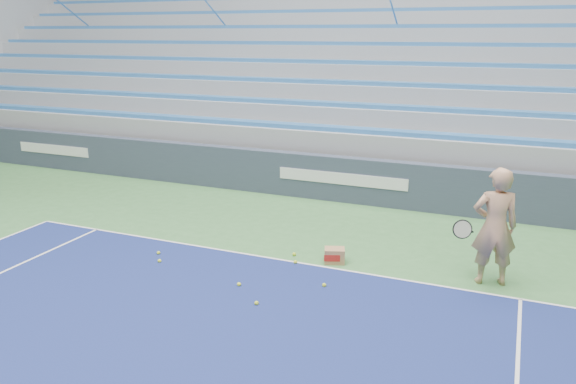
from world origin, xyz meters
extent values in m
cube|color=white|center=(0.00, 11.88, 0.01)|extent=(10.97, 0.05, 0.00)
cube|color=#343E50|center=(0.00, 15.88, 0.55)|extent=(30.00, 0.30, 1.10)
cube|color=white|center=(-9.00, 15.72, 0.60)|extent=(2.60, 0.02, 0.28)
cube|color=white|center=(0.00, 15.72, 0.60)|extent=(3.20, 0.02, 0.28)
cube|color=#92959A|center=(0.00, 20.43, 0.55)|extent=(30.00, 8.50, 1.10)
cube|color=#92959A|center=(0.00, 20.43, 1.35)|extent=(30.00, 8.50, 0.50)
cube|color=#306AAF|center=(0.00, 16.56, 1.66)|extent=(29.60, 0.42, 0.11)
cube|color=#92959A|center=(0.00, 20.86, 1.85)|extent=(30.00, 7.65, 0.50)
cube|color=#306AAF|center=(0.00, 17.41, 2.16)|extent=(29.60, 0.42, 0.11)
cube|color=#92959A|center=(0.00, 21.28, 2.35)|extent=(30.00, 6.80, 0.50)
cube|color=#306AAF|center=(0.00, 18.26, 2.66)|extent=(29.60, 0.42, 0.11)
cube|color=#92959A|center=(0.00, 21.71, 2.85)|extent=(30.00, 5.95, 0.50)
cube|color=#306AAF|center=(0.00, 19.11, 3.16)|extent=(29.60, 0.42, 0.11)
cube|color=#92959A|center=(0.00, 22.13, 3.35)|extent=(30.00, 5.10, 0.50)
cube|color=#306AAF|center=(0.00, 19.96, 3.66)|extent=(29.60, 0.42, 0.11)
cube|color=#92959A|center=(0.00, 22.56, 3.85)|extent=(30.00, 4.25, 0.50)
cube|color=#306AAF|center=(0.00, 20.81, 4.15)|extent=(29.60, 0.42, 0.11)
cube|color=#92959A|center=(0.00, 22.98, 4.35)|extent=(30.00, 3.40, 0.50)
cube|color=#306AAF|center=(0.00, 21.66, 4.65)|extent=(29.60, 0.42, 0.11)
cube|color=#92959A|center=(0.00, 23.41, 4.85)|extent=(30.00, 2.55, 0.50)
cube|color=#92959A|center=(-15.15, 20.43, 3.05)|extent=(0.30, 8.80, 6.10)
cube|color=#92959A|center=(0.00, 24.98, 3.65)|extent=(31.00, 0.40, 7.30)
cylinder|color=#367AC0|center=(-12.00, 20.43, 4.60)|extent=(0.05, 8.53, 5.04)
cylinder|color=#367AC0|center=(-6.00, 20.43, 4.60)|extent=(0.05, 8.53, 5.04)
cylinder|color=#367AC0|center=(0.00, 20.43, 4.60)|extent=(0.05, 8.53, 5.04)
imported|color=tan|center=(3.62, 12.35, 0.98)|extent=(0.82, 0.65, 1.96)
cylinder|color=black|center=(3.27, 12.10, 0.95)|extent=(0.12, 0.27, 0.08)
cylinder|color=beige|center=(3.17, 11.82, 1.05)|extent=(0.29, 0.16, 0.28)
torus|color=black|center=(3.17, 11.82, 1.05)|extent=(0.31, 0.18, 0.30)
cube|color=#A2764E|center=(1.00, 12.17, 0.13)|extent=(0.43, 0.37, 0.27)
cube|color=#B21E19|center=(1.00, 12.03, 0.13)|extent=(0.27, 0.11, 0.12)
sphere|color=#D5E62F|center=(-2.13, 11.26, 0.03)|extent=(0.07, 0.07, 0.07)
sphere|color=#D5E62F|center=(0.22, 12.17, 0.03)|extent=(0.07, 0.07, 0.07)
sphere|color=#D5E62F|center=(-1.88, 10.95, 0.03)|extent=(0.07, 0.07, 0.07)
sphere|color=#D5E62F|center=(0.38, 11.84, 0.03)|extent=(0.07, 0.07, 0.07)
sphere|color=#D5E62F|center=(1.17, 11.14, 0.03)|extent=(0.07, 0.07, 0.07)
sphere|color=#D5E62F|center=(-0.12, 10.63, 0.03)|extent=(0.07, 0.07, 0.07)
sphere|color=#D5E62F|center=(0.43, 10.15, 0.03)|extent=(0.07, 0.07, 0.07)
camera|label=1|loc=(3.84, 3.24, 3.98)|focal=35.00mm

